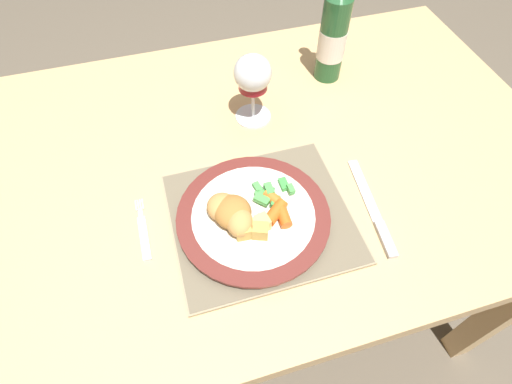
{
  "coord_description": "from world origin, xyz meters",
  "views": [
    {
      "loc": [
        -0.11,
        -0.52,
        1.34
      ],
      "look_at": [
        0.01,
        -0.12,
        0.78
      ],
      "focal_mm": 28.0,
      "sensor_mm": 36.0,
      "label": 1
    }
  ],
  "objects_px": {
    "table_knife": "(375,214)",
    "fork": "(144,233)",
    "dinner_plate": "(253,217)",
    "bottle": "(333,33)",
    "wine_glass": "(253,77)",
    "dining_table": "(237,186)"
  },
  "relations": [
    {
      "from": "fork",
      "to": "wine_glass",
      "type": "xyz_separation_m",
      "value": [
        0.26,
        0.23,
        0.1
      ]
    },
    {
      "from": "dining_table",
      "to": "table_knife",
      "type": "relative_size",
      "value": 6.15
    },
    {
      "from": "wine_glass",
      "to": "bottle",
      "type": "xyz_separation_m",
      "value": [
        0.21,
        0.09,
        0.01
      ]
    },
    {
      "from": "table_knife",
      "to": "fork",
      "type": "bearing_deg",
      "value": 169.18
    },
    {
      "from": "dining_table",
      "to": "bottle",
      "type": "bearing_deg",
      "value": 34.81
    },
    {
      "from": "dining_table",
      "to": "dinner_plate",
      "type": "bearing_deg",
      "value": -93.02
    },
    {
      "from": "table_knife",
      "to": "bottle",
      "type": "distance_m",
      "value": 0.41
    },
    {
      "from": "dinner_plate",
      "to": "table_knife",
      "type": "relative_size",
      "value": 1.23
    },
    {
      "from": "fork",
      "to": "bottle",
      "type": "relative_size",
      "value": 0.43
    },
    {
      "from": "bottle",
      "to": "fork",
      "type": "bearing_deg",
      "value": -146.09
    },
    {
      "from": "fork",
      "to": "table_knife",
      "type": "distance_m",
      "value": 0.41
    },
    {
      "from": "bottle",
      "to": "table_knife",
      "type": "bearing_deg",
      "value": -99.93
    },
    {
      "from": "dinner_plate",
      "to": "bottle",
      "type": "distance_m",
      "value": 0.45
    },
    {
      "from": "dinner_plate",
      "to": "bottle",
      "type": "bearing_deg",
      "value": 50.91
    },
    {
      "from": "dinner_plate",
      "to": "fork",
      "type": "distance_m",
      "value": 0.19
    },
    {
      "from": "dinner_plate",
      "to": "wine_glass",
      "type": "distance_m",
      "value": 0.28
    },
    {
      "from": "dining_table",
      "to": "table_knife",
      "type": "height_order",
      "value": "table_knife"
    },
    {
      "from": "wine_glass",
      "to": "dining_table",
      "type": "bearing_deg",
      "value": -122.77
    },
    {
      "from": "dinner_plate",
      "to": "wine_glass",
      "type": "height_order",
      "value": "wine_glass"
    },
    {
      "from": "fork",
      "to": "wine_glass",
      "type": "relative_size",
      "value": 0.84
    },
    {
      "from": "fork",
      "to": "bottle",
      "type": "height_order",
      "value": "bottle"
    },
    {
      "from": "table_knife",
      "to": "wine_glass",
      "type": "xyz_separation_m",
      "value": [
        -0.14,
        0.3,
        0.1
      ]
    }
  ]
}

